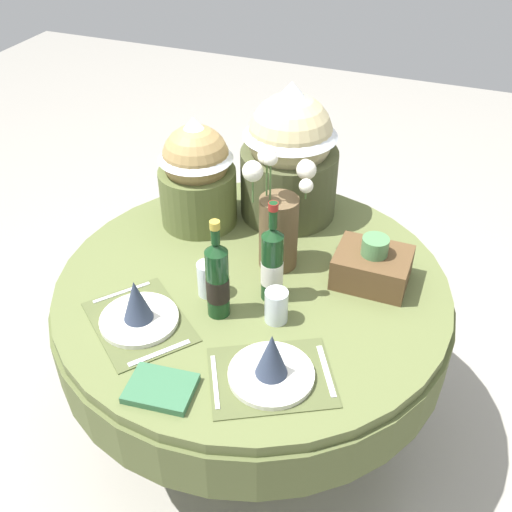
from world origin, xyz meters
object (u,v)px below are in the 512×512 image
at_px(wine_bottle_centre, 217,279).
at_px(tumbler_near_left, 208,279).
at_px(dining_table, 253,310).
at_px(flower_vase, 279,220).
at_px(book_on_table, 161,388).
at_px(woven_basket_side_right, 372,266).
at_px(place_setting_right, 271,366).
at_px(gift_tub_back_left, 197,169).
at_px(gift_tub_back_centre, 290,148).
at_px(place_setting_left, 138,311).
at_px(wine_bottle_left, 272,263).
at_px(tumbler_mid, 276,306).

relative_size(wine_bottle_centre, tumbler_near_left, 2.86).
height_order(dining_table, flower_vase, flower_vase).
height_order(book_on_table, woven_basket_side_right, woven_basket_side_right).
bearing_deg(wine_bottle_centre, place_setting_right, -38.06).
bearing_deg(gift_tub_back_left, place_setting_right, -50.66).
height_order(tumbler_near_left, gift_tub_back_centre, gift_tub_back_centre).
relative_size(place_setting_left, place_setting_right, 1.01).
bearing_deg(tumbler_near_left, book_on_table, -82.91).
height_order(place_setting_right, gift_tub_back_left, gift_tub_back_left).
height_order(wine_bottle_left, gift_tub_back_centre, gift_tub_back_centre).
xyz_separation_m(wine_bottle_left, book_on_table, (-0.14, -0.48, -0.12)).
distance_m(wine_bottle_centre, tumbler_near_left, 0.12).
bearing_deg(tumbler_near_left, place_setting_left, -124.63).
distance_m(book_on_table, gift_tub_back_centre, 1.00).
bearing_deg(book_on_table, place_setting_left, 124.93).
bearing_deg(book_on_table, gift_tub_back_centre, 81.74).
xyz_separation_m(tumbler_near_left, tumbler_mid, (0.24, -0.04, -0.00)).
distance_m(dining_table, wine_bottle_centre, 0.32).
height_order(dining_table, book_on_table, book_on_table).
relative_size(wine_bottle_left, gift_tub_back_left, 0.84).
height_order(wine_bottle_centre, woven_basket_side_right, wine_bottle_centre).
bearing_deg(dining_table, woven_basket_side_right, 21.38).
bearing_deg(place_setting_left, flower_vase, 56.18).
distance_m(gift_tub_back_left, woven_basket_side_right, 0.71).
bearing_deg(place_setting_right, book_on_table, -149.32).
bearing_deg(wine_bottle_centre, gift_tub_back_left, 122.01).
bearing_deg(place_setting_left, tumbler_mid, 23.12).
height_order(dining_table, wine_bottle_centre, wine_bottle_centre).
bearing_deg(woven_basket_side_right, place_setting_right, -107.33).
distance_m(dining_table, tumbler_near_left, 0.25).
bearing_deg(woven_basket_side_right, gift_tub_back_left, 169.82).
bearing_deg(tumbler_near_left, tumbler_mid, -8.66).
height_order(tumbler_mid, gift_tub_back_centre, gift_tub_back_centre).
bearing_deg(wine_bottle_centre, dining_table, 77.66).
height_order(wine_bottle_centre, gift_tub_back_centre, gift_tub_back_centre).
relative_size(dining_table, place_setting_right, 3.14).
relative_size(wine_bottle_centre, gift_tub_back_left, 0.81).
relative_size(flower_vase, tumbler_near_left, 3.63).
bearing_deg(gift_tub_back_centre, book_on_table, -91.64).
distance_m(wine_bottle_centre, book_on_table, 0.37).
bearing_deg(woven_basket_side_right, wine_bottle_centre, -141.20).
xyz_separation_m(flower_vase, book_on_table, (-0.10, -0.65, -0.16)).
distance_m(tumbler_mid, book_on_table, 0.43).
bearing_deg(gift_tub_back_left, place_setting_left, -82.89).
xyz_separation_m(wine_bottle_left, woven_basket_side_right, (0.28, 0.19, -0.07)).
bearing_deg(flower_vase, gift_tub_back_left, 158.95).
bearing_deg(book_on_table, tumbler_near_left, 90.47).
bearing_deg(gift_tub_back_centre, tumbler_near_left, -98.18).
height_order(flower_vase, gift_tub_back_left, flower_vase).
bearing_deg(book_on_table, gift_tub_back_left, 101.73).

